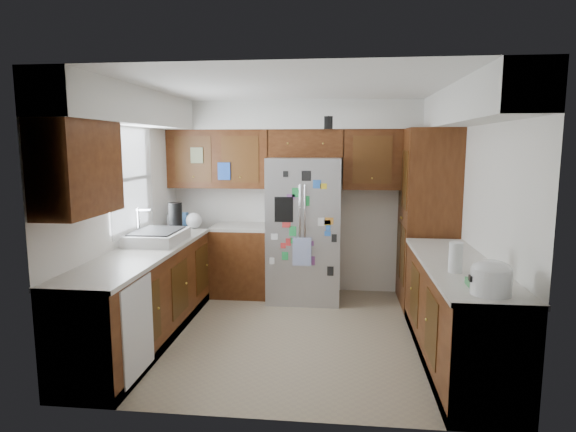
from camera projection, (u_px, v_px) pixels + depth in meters
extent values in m
plane|color=gray|center=(296.00, 334.00, 5.02)|extent=(3.60, 3.60, 0.00)
cube|color=white|center=(307.00, 198.00, 6.41)|extent=(3.60, 0.04, 2.50)
cube|color=white|center=(125.00, 213.00, 5.03)|extent=(0.04, 3.20, 2.50)
cube|color=white|center=(481.00, 219.00, 4.65)|extent=(0.04, 3.20, 2.50)
cube|color=white|center=(274.00, 250.00, 3.27)|extent=(3.60, 0.04, 2.50)
cube|color=white|center=(296.00, 87.00, 4.66)|extent=(3.60, 3.20, 0.02)
cube|color=silver|center=(306.00, 115.00, 6.07)|extent=(3.60, 0.38, 0.35)
cube|color=silver|center=(138.00, 108.00, 4.86)|extent=(0.38, 3.20, 0.35)
cube|color=silver|center=(467.00, 105.00, 4.51)|extent=(0.38, 3.20, 0.35)
cube|color=#411D0C|center=(220.00, 159.00, 6.29)|extent=(1.33, 0.34, 0.75)
cube|color=#411D0C|center=(396.00, 159.00, 6.05)|extent=(1.33, 0.34, 0.75)
cube|color=#411D0C|center=(78.00, 168.00, 3.81)|extent=(0.34, 0.85, 0.75)
cube|color=white|center=(129.00, 179.00, 5.08)|extent=(0.02, 0.90, 1.05)
cube|color=white|center=(132.00, 179.00, 5.08)|extent=(0.01, 1.02, 1.15)
cube|color=blue|center=(224.00, 171.00, 6.12)|extent=(0.16, 0.02, 0.22)
cube|color=#C3B895|center=(197.00, 155.00, 6.12)|extent=(0.16, 0.02, 0.20)
cube|color=#411D0C|center=(144.00, 297.00, 4.83)|extent=(0.60, 2.60, 0.88)
cube|color=#411D0C|center=(242.00, 261.00, 6.33)|extent=(0.75, 0.60, 0.88)
cube|color=beige|center=(142.00, 253.00, 4.76)|extent=(0.63, 2.60, 0.04)
cube|color=beige|center=(242.00, 227.00, 6.26)|extent=(0.75, 0.60, 0.04)
cube|color=black|center=(146.00, 334.00, 4.88)|extent=(0.60, 2.60, 0.10)
cube|color=silver|center=(138.00, 329.00, 3.95)|extent=(0.01, 0.58, 0.80)
cube|color=#411D0C|center=(456.00, 315.00, 4.33)|extent=(0.60, 2.25, 0.88)
cube|color=beige|center=(459.00, 265.00, 4.26)|extent=(0.63, 2.25, 0.04)
cube|color=black|center=(454.00, 356.00, 4.39)|extent=(0.60, 2.25, 0.10)
cube|color=#411D0C|center=(427.00, 218.00, 5.84)|extent=(0.60, 0.90, 2.15)
cube|color=#B0B0B6|center=(305.00, 229.00, 6.08)|extent=(0.90, 0.75, 1.80)
cylinder|color=silver|center=(300.00, 222.00, 5.67)|extent=(0.02, 0.02, 0.90)
cylinder|color=silver|center=(305.00, 223.00, 5.67)|extent=(0.02, 0.02, 0.90)
cube|color=black|center=(284.00, 210.00, 5.68)|extent=(0.22, 0.01, 0.30)
cube|color=white|center=(302.00, 252.00, 5.71)|extent=(0.22, 0.01, 0.34)
cube|color=red|center=(286.00, 225.00, 5.71)|extent=(0.10, 0.00, 0.06)
cube|color=orange|center=(329.00, 221.00, 5.64)|extent=(0.10, 0.00, 0.08)
cube|color=blue|center=(328.00, 234.00, 5.67)|extent=(0.07, 0.00, 0.06)
cube|color=black|center=(306.00, 176.00, 5.60)|extent=(0.11, 0.00, 0.12)
cube|color=#8C4C99|center=(311.00, 243.00, 5.71)|extent=(0.08, 0.00, 0.06)
cube|color=#8C4C99|center=(312.00, 261.00, 5.74)|extent=(0.08, 0.00, 0.11)
cube|color=green|center=(296.00, 192.00, 5.64)|extent=(0.08, 0.00, 0.11)
cube|color=yellow|center=(327.00, 223.00, 5.65)|extent=(0.08, 0.00, 0.06)
cube|color=black|center=(286.00, 174.00, 5.62)|extent=(0.06, 0.00, 0.07)
cube|color=yellow|center=(323.00, 186.00, 5.59)|extent=(0.08, 0.00, 0.07)
cube|color=red|center=(288.00, 242.00, 5.73)|extent=(0.06, 0.00, 0.09)
cube|color=green|center=(285.00, 256.00, 5.76)|extent=(0.08, 0.00, 0.10)
cube|color=white|center=(272.00, 261.00, 5.79)|extent=(0.06, 0.00, 0.08)
cube|color=white|center=(321.00, 222.00, 5.65)|extent=(0.08, 0.00, 0.10)
cube|color=white|center=(274.00, 237.00, 5.74)|extent=(0.08, 0.00, 0.07)
cube|color=black|center=(334.00, 238.00, 5.67)|extent=(0.06, 0.00, 0.10)
cube|color=green|center=(293.00, 231.00, 5.71)|extent=(0.08, 0.00, 0.12)
cube|color=blue|center=(328.00, 228.00, 5.66)|extent=(0.05, 0.00, 0.07)
cube|color=black|center=(330.00, 271.00, 5.73)|extent=(0.08, 0.00, 0.11)
cube|color=green|center=(307.00, 201.00, 5.64)|extent=(0.06, 0.00, 0.12)
cube|color=blue|center=(317.00, 184.00, 5.60)|extent=(0.09, 0.00, 0.10)
cube|color=#8C4C99|center=(291.00, 197.00, 5.65)|extent=(0.10, 0.00, 0.06)
cube|color=green|center=(295.00, 241.00, 5.72)|extent=(0.11, 0.00, 0.07)
cube|color=red|center=(283.00, 246.00, 5.75)|extent=(0.06, 0.00, 0.07)
cube|color=#411D0C|center=(306.00, 143.00, 6.14)|extent=(0.96, 0.34, 0.35)
sphere|color=blue|center=(277.00, 120.00, 6.06)|extent=(0.25, 0.25, 0.25)
cylinder|color=black|center=(329.00, 123.00, 5.99)|extent=(0.27, 0.27, 0.15)
ellipsoid|color=#333338|center=(329.00, 117.00, 5.98)|extent=(0.25, 0.25, 0.11)
cube|color=silver|center=(157.00, 237.00, 5.14)|extent=(0.52, 0.70, 0.12)
cube|color=black|center=(157.00, 231.00, 5.13)|extent=(0.44, 0.60, 0.02)
cylinder|color=silver|center=(139.00, 222.00, 5.14)|extent=(0.02, 0.02, 0.30)
cylinder|color=silver|center=(143.00, 210.00, 5.11)|extent=(0.16, 0.02, 0.02)
cube|color=yellow|center=(167.00, 246.00, 4.88)|extent=(0.10, 0.18, 0.04)
cube|color=black|center=(176.00, 231.00, 5.58)|extent=(0.18, 0.14, 0.10)
cylinder|color=black|center=(175.00, 215.00, 5.55)|extent=(0.16, 0.16, 0.28)
cylinder|color=#B0B0B6|center=(173.00, 223.00, 5.84)|extent=(0.14, 0.14, 0.20)
sphere|color=silver|center=(194.00, 221.00, 6.00)|extent=(0.20, 0.20, 0.20)
cube|color=#3F72B2|center=(182.00, 220.00, 6.14)|extent=(0.14, 0.10, 0.18)
cube|color=#BFB28C|center=(196.00, 220.00, 6.22)|extent=(0.10, 0.08, 0.14)
cylinder|color=silver|center=(168.00, 231.00, 5.53)|extent=(0.08, 0.08, 0.11)
cylinder|color=white|center=(491.00, 282.00, 3.36)|extent=(0.28, 0.28, 0.18)
ellipsoid|color=white|center=(492.00, 269.00, 3.34)|extent=(0.27, 0.27, 0.12)
cube|color=black|center=(472.00, 278.00, 3.37)|extent=(0.04, 0.06, 0.04)
cylinder|color=white|center=(456.00, 257.00, 3.94)|extent=(0.11, 0.11, 0.25)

